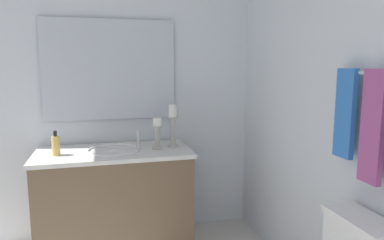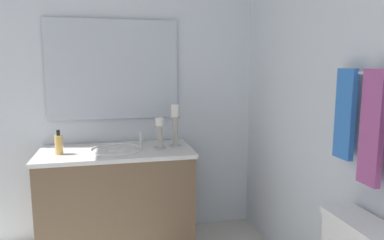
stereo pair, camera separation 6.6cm
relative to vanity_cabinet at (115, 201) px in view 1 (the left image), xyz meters
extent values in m
cube|color=silver|center=(1.15, 1.22, 0.82)|extent=(2.95, 0.04, 2.45)
cube|color=silver|center=(-0.32, 0.01, 0.82)|extent=(0.04, 2.40, 2.45)
cube|color=brown|center=(0.00, 0.00, -0.02)|extent=(0.55, 1.13, 0.78)
cube|color=silver|center=(0.00, 0.00, 0.39)|extent=(0.58, 1.16, 0.03)
sphere|color=black|center=(-0.10, -0.58, 0.02)|extent=(0.02, 0.02, 0.02)
sphere|color=black|center=(0.10, -0.58, 0.02)|extent=(0.02, 0.02, 0.02)
ellipsoid|color=white|center=(0.00, 0.00, 0.36)|extent=(0.38, 0.30, 0.11)
torus|color=white|center=(0.00, 0.00, 0.41)|extent=(0.40, 0.40, 0.02)
cylinder|color=silver|center=(0.00, 0.19, 0.47)|extent=(0.02, 0.02, 0.14)
cube|color=silver|center=(-0.28, 0.00, 1.01)|extent=(0.02, 1.05, 0.81)
cylinder|color=#B7B2A5|center=(-0.02, 0.46, 0.41)|extent=(0.09, 0.09, 0.01)
cylinder|color=#B7B2A5|center=(-0.02, 0.46, 0.52)|extent=(0.04, 0.04, 0.23)
cylinder|color=#B7B2A5|center=(-0.02, 0.46, 0.64)|extent=(0.08, 0.08, 0.01)
cylinder|color=white|center=(-0.02, 0.46, 0.69)|extent=(0.06, 0.06, 0.09)
cylinder|color=#B7B2A5|center=(0.03, 0.33, 0.41)|extent=(0.09, 0.09, 0.01)
cylinder|color=#B7B2A5|center=(0.03, 0.33, 0.49)|extent=(0.04, 0.04, 0.17)
cylinder|color=#B7B2A5|center=(0.03, 0.33, 0.58)|extent=(0.08, 0.08, 0.01)
cylinder|color=white|center=(0.03, 0.33, 0.62)|extent=(0.06, 0.06, 0.06)
cylinder|color=#E5B259|center=(0.05, -0.40, 0.47)|extent=(0.06, 0.06, 0.14)
cylinder|color=black|center=(0.05, -0.40, 0.56)|extent=(0.02, 0.02, 0.04)
cube|color=white|center=(1.38, 1.09, 0.33)|extent=(0.38, 0.19, 0.03)
cylinder|color=silver|center=(1.33, 1.16, 1.01)|extent=(0.59, 0.02, 0.02)
cube|color=blue|center=(1.14, 1.14, 0.80)|extent=(0.13, 0.03, 0.46)
cube|color=#A54C8C|center=(1.33, 1.14, 0.76)|extent=(0.13, 0.03, 0.54)
camera|label=1|loc=(2.69, -0.08, 1.05)|focal=33.15mm
camera|label=2|loc=(2.70, -0.01, 1.05)|focal=33.15mm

